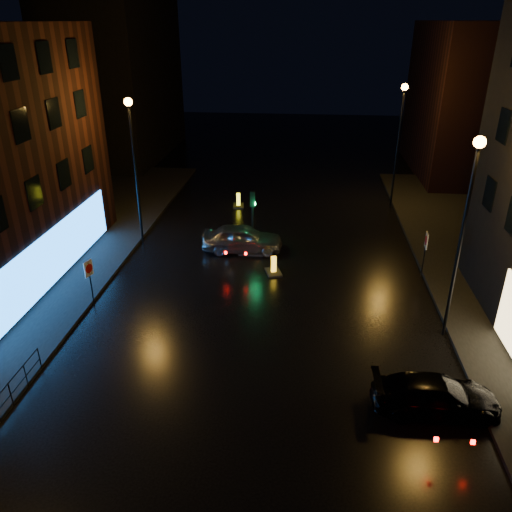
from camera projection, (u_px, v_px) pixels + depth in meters
The scene contains 13 objects.
ground at pixel (243, 423), 16.50m from camera, with size 120.00×120.00×0.00m, color black.
building_far_left at pixel (119, 80), 46.41m from camera, with size 8.00×16.00×14.00m, color black.
building_far_right at pixel (470, 101), 41.29m from camera, with size 8.00×14.00×12.00m, color black.
street_lamp_lfar at pixel (133, 151), 27.41m from camera, with size 0.44×0.44×8.37m.
street_lamp_rnear at pixel (467, 211), 18.78m from camera, with size 0.44×0.44×8.37m.
street_lamp_rfar at pixel (400, 128), 33.16m from camera, with size 0.44×0.44×8.37m.
traffic_signal at pixel (253, 240), 28.97m from camera, with size 1.40×2.40×3.45m.
silver_hatchback at pixel (242, 238), 28.48m from camera, with size 1.83×4.55×1.55m, color #A9AAB1.
dark_sedan at pixel (436, 395), 16.81m from camera, with size 1.74×4.28×1.24m, color black.
bollard_near at pixel (274, 269), 26.17m from camera, with size 1.03×1.26×0.96m.
bollard_far at pixel (238, 203), 35.54m from camera, with size 0.86×1.19×0.97m.
road_sign_left at pixel (89, 272), 22.63m from camera, with size 0.20×0.54×2.27m.
road_sign_right at pixel (426, 244), 25.15m from camera, with size 0.11×0.59×2.44m.
Camera 1 is at (1.71, -12.41, 12.09)m, focal length 35.00 mm.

